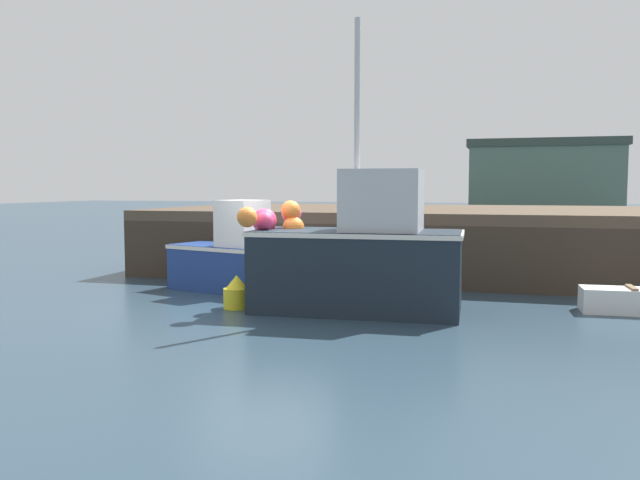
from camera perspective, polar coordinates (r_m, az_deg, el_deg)
The scene contains 7 objects.
ground at distance 12.27m, azimuth -5.01°, elevation -5.98°, with size 120.00×160.00×0.10m.
pier at distance 17.15m, azimuth 9.09°, elevation 1.81°, with size 13.92×7.35×1.65m.
fishing_boat_near_left at distance 13.89m, azimuth -7.67°, elevation -1.64°, with size 2.94×1.86×1.94m.
fishing_boat_near_right at distance 11.51m, azimuth 3.37°, elevation -1.35°, with size 3.90×1.84×5.13m.
rowboat at distance 12.67m, azimuth 25.72°, elevation -4.85°, with size 1.71×0.74×0.48m.
warehouse at distance 44.76m, azimuth 19.10°, elevation 5.00°, with size 9.69×4.50×5.26m.
mooring_buoy_foreground at distance 11.98m, azimuth -7.34°, elevation -4.67°, with size 0.49×0.49×0.62m.
Camera 1 is at (4.35, -11.24, 2.22)m, focal length 36.34 mm.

